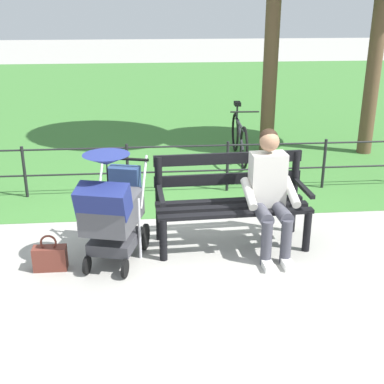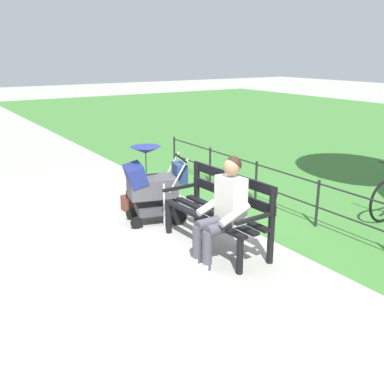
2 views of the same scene
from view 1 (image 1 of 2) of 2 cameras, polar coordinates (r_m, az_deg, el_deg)
The scene contains 8 objects.
ground_plane at distance 5.47m, azimuth -0.42°, elevation -6.26°, with size 60.00×60.00×0.00m, color #9E9B93.
grass_lawn at distance 13.89m, azimuth -3.46°, elevation 10.45°, with size 40.00×16.00×0.01m, color #3D7533.
park_bench at distance 5.41m, azimuth 4.36°, elevation -0.52°, with size 1.62×0.67×0.96m.
person_on_bench at distance 5.23m, azimuth 8.69°, elevation 0.27°, with size 0.55×0.74×1.28m.
stroller at distance 5.01m, azimuth -8.92°, elevation -1.70°, with size 0.70×0.98×1.15m.
handbag at distance 5.20m, azimuth -15.57°, elevation -7.06°, with size 0.32×0.14×0.37m.
park_fence at distance 6.87m, azimuth -1.59°, elevation 3.23°, with size 6.78×0.04×0.70m.
bicycle at distance 8.43m, azimuth 5.31°, elevation 6.10°, with size 0.44×1.66×0.89m.
Camera 1 is at (0.39, 4.86, 2.49)m, focal length 47.77 mm.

